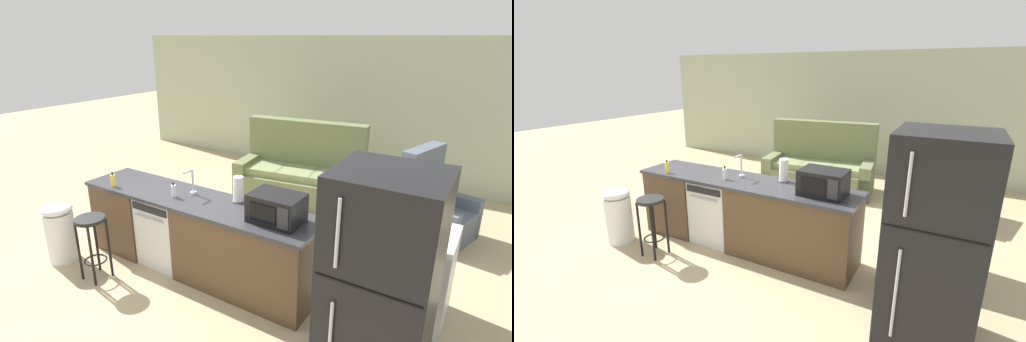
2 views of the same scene
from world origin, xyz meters
TOP-DOWN VIEW (x-y plane):
  - ground_plane at (0.00, 0.00)m, footprint 24.00×24.00m
  - wall_back at (0.30, 4.20)m, footprint 10.00×0.06m
  - kitchen_counter at (0.24, 0.00)m, footprint 2.94×0.66m
  - dishwasher at (-0.25, -0.00)m, footprint 0.58×0.61m
  - stove_range at (2.35, 0.55)m, footprint 0.76×0.68m
  - refrigerator at (2.35, -0.55)m, footprint 0.72×0.73m
  - microwave at (1.20, -0.00)m, footprint 0.50×0.37m
  - sink_faucet at (0.07, 0.08)m, footprint 0.07×0.17m
  - paper_towel_roll at (0.61, 0.20)m, footprint 0.14×0.14m
  - soap_bottle at (-0.06, -0.09)m, footprint 0.06×0.06m
  - dish_soap_bottle at (-0.90, -0.23)m, footprint 0.06×0.06m
  - kettle at (2.18, 0.68)m, footprint 0.21×0.17m
  - bar_stool at (-0.70, -0.73)m, footprint 0.32×0.32m
  - trash_bin at (-1.36, -0.71)m, footprint 0.35×0.35m
  - couch at (0.15, 2.65)m, footprint 2.10×1.15m
  - armchair at (2.25, 2.39)m, footprint 1.00×1.04m

SIDE VIEW (x-z plane):
  - ground_plane at x=0.00m, z-range 0.00..0.00m
  - armchair at x=2.25m, z-range -0.25..0.95m
  - trash_bin at x=-1.36m, z-range 0.01..0.75m
  - couch at x=0.15m, z-range -0.24..1.03m
  - kitchen_counter at x=0.24m, z-range -0.03..0.87m
  - dishwasher at x=-0.25m, z-range 0.00..0.84m
  - stove_range at x=2.35m, z-range 0.00..0.90m
  - bar_stool at x=-0.70m, z-range 0.17..0.91m
  - refrigerator at x=2.35m, z-range 0.00..1.78m
  - soap_bottle at x=-0.06m, z-range 0.88..1.06m
  - dish_soap_bottle at x=-0.90m, z-range 0.88..1.06m
  - kettle at x=2.18m, z-range 0.89..1.08m
  - sink_faucet at x=0.07m, z-range 0.88..1.18m
  - paper_towel_roll at x=0.61m, z-range 0.90..1.18m
  - microwave at x=1.20m, z-range 0.90..1.18m
  - wall_back at x=0.30m, z-range 0.00..2.60m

